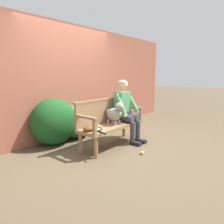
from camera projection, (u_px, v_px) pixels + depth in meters
ground_plane at (112, 145)px, 4.26m from camera, size 40.00×40.00×0.00m
brick_garden_fence at (67, 81)px, 4.87m from camera, size 8.00×0.30×2.54m
hedge_bush_mid_right at (54, 122)px, 4.26m from camera, size 0.97×0.81×0.95m
hedge_bush_mid_left at (75, 121)px, 4.75m from camera, size 0.84×0.79×0.74m
garden_bench at (112, 127)px, 4.19m from camera, size 1.51×0.51×0.44m
bench_backrest at (103, 111)px, 4.27m from camera, size 1.55×0.06×0.50m
bench_armrest_left_end at (89, 121)px, 3.54m from camera, size 0.06×0.51×0.28m
bench_armrest_right_end at (136, 110)px, 4.62m from camera, size 0.06×0.51×0.28m
person_seated at (125, 108)px, 4.44m from camera, size 0.56×0.66×1.31m
dog_on_bench at (115, 113)px, 4.14m from camera, size 0.22×0.45×0.45m
tennis_racket at (95, 129)px, 3.76m from camera, size 0.37×0.58×0.03m
baseball_glove at (89, 129)px, 3.68m from camera, size 0.24×0.20×0.09m
tennis_ball at (142, 153)px, 3.77m from camera, size 0.07×0.07×0.07m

